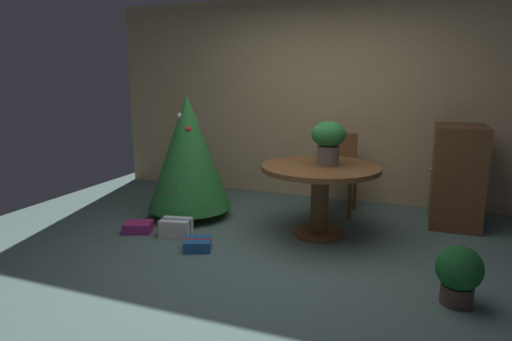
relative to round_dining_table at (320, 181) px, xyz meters
The scene contains 11 objects.
ground_plane 0.96m from the round_dining_table, 113.00° to the right, with size 6.60×6.60×0.00m, color #4C6660.
back_wall_panel 1.68m from the round_dining_table, 101.67° to the left, with size 6.00×0.10×2.60m, color tan.
round_dining_table is the anchor object (origin of this frame).
flower_vase 0.43m from the round_dining_table, 42.52° to the left, with size 0.34×0.34×0.43m.
wooden_chair_far 0.93m from the round_dining_table, 90.00° to the left, with size 0.45×0.44×0.93m.
holiday_tree 1.55m from the round_dining_table, behind, with size 0.95×0.95×1.40m.
gift_box_cream 1.53m from the round_dining_table, 158.23° to the right, with size 0.34×0.26×0.18m.
gift_box_purple 1.94m from the round_dining_table, 161.73° to the right, with size 0.33×0.30×0.11m.
gift_box_blue 1.35m from the round_dining_table, 141.20° to the right, with size 0.32×0.31×0.10m.
wooden_cabinet 1.58m from the round_dining_table, 34.23° to the left, with size 0.53×0.71×1.08m.
potted_plant 1.61m from the round_dining_table, 39.48° to the right, with size 0.32×0.32×0.43m.
Camera 1 is at (1.20, -3.39, 1.56)m, focal length 30.09 mm.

